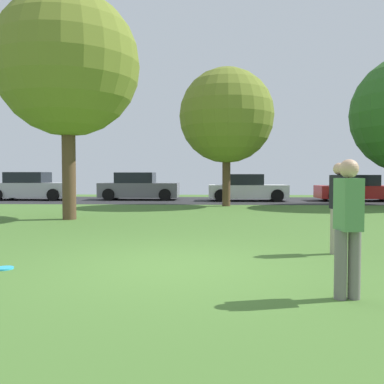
% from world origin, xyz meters
% --- Properties ---
extents(ground_plane, '(44.00, 44.00, 0.00)m').
position_xyz_m(ground_plane, '(0.00, 0.00, 0.00)').
color(ground_plane, '#47702D').
extents(road_strip, '(44.00, 6.40, 0.01)m').
position_xyz_m(road_strip, '(0.00, 16.00, 0.00)').
color(road_strip, '#28282B').
rests_on(road_strip, ground_plane).
extents(oak_tree_center, '(4.15, 4.15, 6.05)m').
position_xyz_m(oak_tree_center, '(1.18, 12.11, 3.96)').
color(oak_tree_center, brown).
rests_on(oak_tree_center, ground_plane).
extents(maple_tree_far, '(4.44, 4.44, 7.03)m').
position_xyz_m(maple_tree_far, '(-3.91, 6.49, 4.79)').
color(maple_tree_far, brown).
rests_on(maple_tree_far, ground_plane).
extents(person_bystander, '(0.30, 0.34, 1.59)m').
position_xyz_m(person_bystander, '(2.09, -1.55, 0.87)').
color(person_bystander, slate).
rests_on(person_bystander, ground_plane).
extents(person_walking, '(0.30, 0.36, 1.62)m').
position_xyz_m(person_walking, '(2.80, 1.16, 0.89)').
color(person_walking, gray).
rests_on(person_walking, ground_plane).
extents(frisbee_disc, '(0.27, 0.27, 0.03)m').
position_xyz_m(frisbee_disc, '(-2.55, -0.29, 0.01)').
color(frisbee_disc, '#2DB2E0').
rests_on(frisbee_disc, ground_plane).
extents(parked_car_silver, '(4.34, 1.97, 1.52)m').
position_xyz_m(parked_car_silver, '(-9.32, 15.98, 0.69)').
color(parked_car_silver, '#B7B7BC').
rests_on(parked_car_silver, ground_plane).
extents(parked_car_grey, '(4.28, 2.01, 1.50)m').
position_xyz_m(parked_car_grey, '(-3.47, 16.38, 0.68)').
color(parked_car_grey, slate).
rests_on(parked_car_grey, ground_plane).
extents(parked_car_white, '(4.08, 1.97, 1.41)m').
position_xyz_m(parked_car_white, '(2.37, 15.76, 0.64)').
color(parked_car_white, white).
rests_on(parked_car_white, ground_plane).
extents(parked_car_red, '(4.31, 2.02, 1.37)m').
position_xyz_m(parked_car_red, '(8.21, 15.93, 0.62)').
color(parked_car_red, '#B21E1E').
rests_on(parked_car_red, ground_plane).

